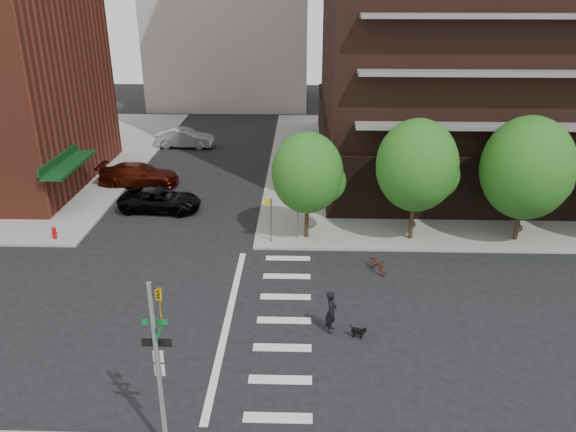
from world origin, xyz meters
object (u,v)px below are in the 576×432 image
Objects in this scene: scooter at (378,264)px; parked_car_maroon at (139,175)px; traffic_signal at (161,382)px; parked_car_silver at (185,138)px; fire_hydrant at (54,232)px; dog_walker at (331,312)px; parked_car_black at (160,200)px.

parked_car_maroon is at bearing 119.23° from scooter.
scooter is (8.14, 12.19, -2.29)m from traffic_signal.
parked_car_silver is 27.06m from scooter.
fire_hydrant is 0.13× the size of parked_car_maroon.
dog_walker is (15.54, -8.51, 0.41)m from fire_hydrant.
parked_car_black is 3.35× the size of scooter.
traffic_signal reaches higher than scooter.
traffic_signal is 8.20× the size of fire_hydrant.
traffic_signal is 20.79m from parked_car_black.
parked_car_black is at bearing -172.86° from parked_car_silver.
scooter is at bearing -145.61° from parked_car_silver.
fire_hydrant is at bearing 171.44° from parked_car_silver.
parked_car_maroon is at bearing 76.43° from fire_hydrant.
fire_hydrant is 20.03m from parked_car_silver.
scooter is 0.81× the size of dog_walker.
fire_hydrant is 0.14× the size of parked_car_black.
scooter is at bearing 56.27° from traffic_signal.
parked_car_maroon is 1.11× the size of parked_car_silver.
parked_car_black is 0.92× the size of parked_car_maroon.
traffic_signal reaches higher than parked_car_black.
parked_car_maroon is at bearing 107.30° from traffic_signal.
traffic_signal reaches higher than fire_hydrant.
parked_car_silver is at bearing -7.47° from parked_car_maroon.
traffic_signal is 3.85× the size of scooter.
parked_car_maroon is 20.29m from scooter.
parked_car_black reaches higher than scooter.
dog_walker is at bearing -136.83° from parked_car_black.
parked_car_black is (5.00, 4.78, 0.17)m from fire_hydrant.
traffic_signal is 18.42m from fire_hydrant.
fire_hydrant is at bearing 76.39° from dog_walker.
parked_car_maroon is (-2.70, 4.74, 0.10)m from parked_car_black.
parked_car_black is 5.46m from parked_car_maroon.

